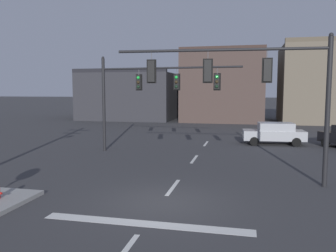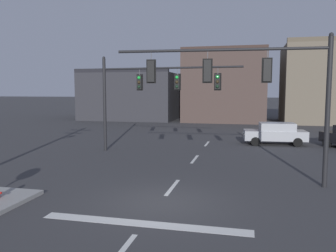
% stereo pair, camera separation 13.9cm
% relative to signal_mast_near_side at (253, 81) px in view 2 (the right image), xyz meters
% --- Properties ---
extents(ground_plane, '(400.00, 400.00, 0.00)m').
position_rel_signal_mast_near_side_xyz_m(ground_plane, '(-3.10, -3.28, -4.32)').
color(ground_plane, '#353538').
extents(stop_bar_paint, '(6.40, 0.50, 0.01)m').
position_rel_signal_mast_near_side_xyz_m(stop_bar_paint, '(-3.10, -5.28, -4.32)').
color(stop_bar_paint, silver).
rests_on(stop_bar_paint, ground).
extents(lane_centreline, '(0.16, 26.40, 0.01)m').
position_rel_signal_mast_near_side_xyz_m(lane_centreline, '(-3.10, -1.28, -4.32)').
color(lane_centreline, silver).
rests_on(lane_centreline, ground).
extents(signal_mast_near_side, '(8.78, 0.69, 6.22)m').
position_rel_signal_mast_near_side_xyz_m(signal_mast_near_side, '(0.00, 0.00, 0.00)').
color(signal_mast_near_side, black).
rests_on(signal_mast_near_side, ground).
extents(signal_mast_far_side, '(8.94, 0.76, 6.14)m').
position_rel_signal_mast_near_side_xyz_m(signal_mast_far_side, '(-6.26, 6.08, -0.20)').
color(signal_mast_far_side, black).
rests_on(signal_mast_far_side, ground).
extents(car_lot_middle, '(4.56, 2.19, 1.61)m').
position_rel_signal_mast_near_side_xyz_m(car_lot_middle, '(1.83, 11.46, -3.46)').
color(car_lot_middle, '#9EA0A5').
rests_on(car_lot_middle, ground).
extents(building_row, '(43.14, 13.98, 9.88)m').
position_rel_signal_mast_near_side_xyz_m(building_row, '(-1.69, 32.09, -0.26)').
color(building_row, '#2D2D33').
rests_on(building_row, ground).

